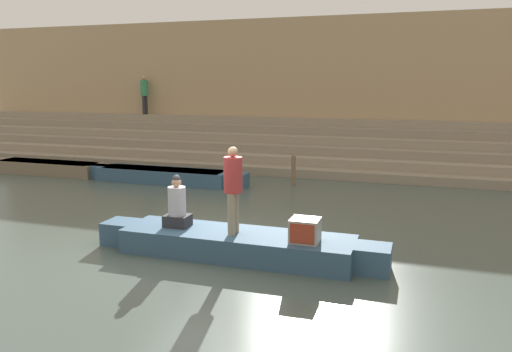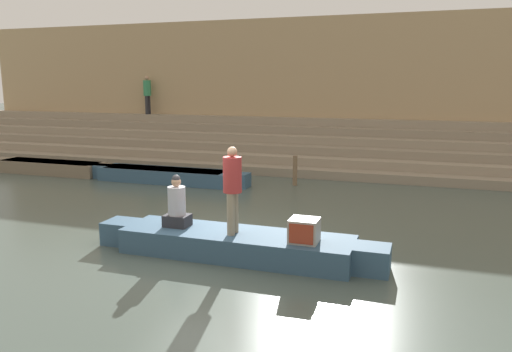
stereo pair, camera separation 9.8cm
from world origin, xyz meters
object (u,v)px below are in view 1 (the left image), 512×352
object	(u,v)px
rowboat_main	(237,244)
person_on_steps	(144,92)
person_rowing	(177,206)
tv_set	(305,230)
moored_boat_shore	(163,175)
mooring_post	(293,171)
moored_boat_distant	(48,167)
person_standing	(233,184)

from	to	relation	value
rowboat_main	person_on_steps	bearing A→B (deg)	128.84
person_rowing	person_on_steps	xyz separation A→B (m)	(-7.79, 12.04, 1.98)
rowboat_main	tv_set	xyz separation A→B (m)	(1.39, -0.15, 0.44)
rowboat_main	moored_boat_shore	distance (m)	7.81
moored_boat_shore	tv_set	bearing A→B (deg)	-48.45
person_rowing	mooring_post	distance (m)	6.99
person_rowing	mooring_post	xyz separation A→B (m)	(0.67, 6.94, -0.41)
person_on_steps	moored_boat_distant	bearing A→B (deg)	83.96
moored_boat_shore	person_on_steps	world-z (taller)	person_on_steps
person_standing	person_rowing	distance (m)	1.37
tv_set	moored_boat_distant	size ratio (longest dim) A/B	0.09
tv_set	person_on_steps	size ratio (longest dim) A/B	0.29
rowboat_main	person_on_steps	distance (m)	15.32
tv_set	moored_boat_distant	xyz separation A→B (m)	(-11.18, 6.33, -0.46)
mooring_post	person_on_steps	bearing A→B (deg)	148.94
person_standing	person_on_steps	size ratio (longest dim) A/B	0.95
mooring_post	moored_boat_distant	bearing A→B (deg)	-175.08
rowboat_main	moored_boat_shore	xyz separation A→B (m)	(-4.91, 6.07, -0.01)
moored_boat_shore	moored_boat_distant	world-z (taller)	same
tv_set	moored_boat_distant	bearing A→B (deg)	144.60
person_rowing	moored_boat_shore	world-z (taller)	person_rowing
person_rowing	tv_set	world-z (taller)	person_rowing
rowboat_main	moored_boat_shore	bearing A→B (deg)	130.86
person_standing	tv_set	xyz separation A→B (m)	(1.42, -0.07, -0.75)
rowboat_main	tv_set	size ratio (longest dim) A/B	11.19
rowboat_main	moored_boat_distant	xyz separation A→B (m)	(-9.79, 6.17, -0.01)
rowboat_main	mooring_post	distance (m)	6.99
person_standing	moored_boat_distant	xyz separation A→B (m)	(-9.76, 6.25, -1.20)
mooring_post	person_on_steps	distance (m)	10.16
moored_boat_shore	person_standing	bearing A→B (deg)	-55.37
rowboat_main	moored_boat_distant	distance (m)	11.57
person_rowing	moored_boat_distant	distance (m)	10.52
rowboat_main	mooring_post	bearing A→B (deg)	96.88
person_standing	person_rowing	world-z (taller)	person_standing
person_standing	moored_boat_shore	world-z (taller)	person_standing
person_standing	person_on_steps	xyz separation A→B (m)	(-9.04, 12.14, 1.43)
person_standing	tv_set	distance (m)	1.61
person_rowing	person_on_steps	bearing A→B (deg)	119.56
rowboat_main	person_on_steps	size ratio (longest dim) A/B	3.28
rowboat_main	tv_set	world-z (taller)	tv_set
rowboat_main	person_on_steps	world-z (taller)	person_on_steps
moored_boat_shore	person_on_steps	size ratio (longest dim) A/B	3.37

